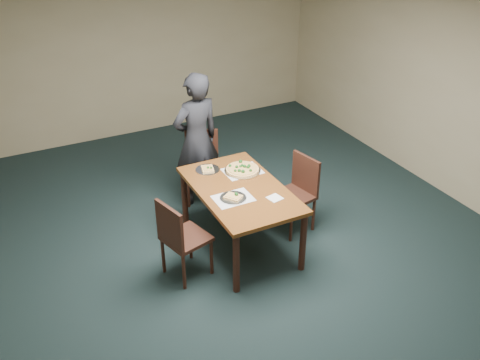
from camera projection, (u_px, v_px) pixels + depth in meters
name	position (u px, v px, depth m)	size (l,w,h in m)	color
ground	(255.00, 267.00, 5.78)	(8.00, 8.00, 0.00)	black
room_shell	(258.00, 119.00, 4.92)	(8.00, 8.00, 8.00)	tan
dining_table	(240.00, 195.00, 5.82)	(0.90, 1.50, 0.75)	#572E11
chair_far	(202.00, 161.00, 6.82)	(0.55, 0.55, 0.91)	black
chair_left	(180.00, 236.00, 5.41)	(0.52, 0.52, 0.91)	black
chair_right	(298.00, 189.00, 6.21)	(0.49, 0.49, 0.91)	black
diner	(197.00, 140.00, 6.58)	(0.62, 0.41, 1.71)	black
placemat_main	(242.00, 171.00, 6.10)	(0.42, 0.32, 0.00)	white
placemat_near	(233.00, 198.00, 5.59)	(0.40, 0.30, 0.00)	white
pizza_pan	(242.00, 169.00, 6.09)	(0.42, 0.42, 0.07)	silver
slice_plate_near	(233.00, 197.00, 5.58)	(0.28, 0.28, 0.06)	silver
slice_plate_far	(208.00, 169.00, 6.12)	(0.28, 0.28, 0.05)	silver
napkin	(275.00, 198.00, 5.59)	(0.14, 0.14, 0.01)	white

